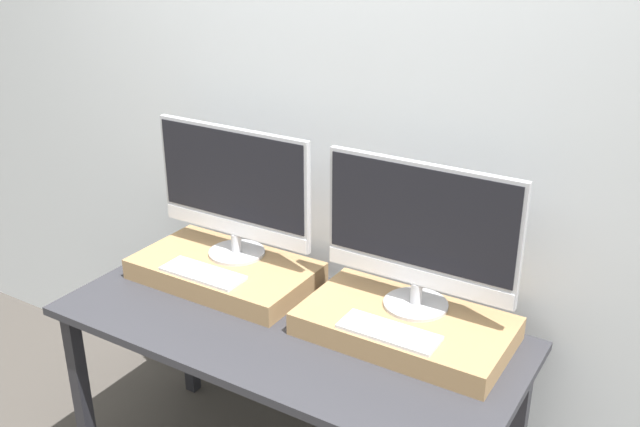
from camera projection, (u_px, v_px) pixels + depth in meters
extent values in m
cube|color=silver|center=(351.00, 138.00, 2.56)|extent=(8.00, 0.04, 2.60)
cube|color=#2D2D33|center=(287.00, 328.00, 2.44)|extent=(1.61, 0.73, 0.03)
cube|color=#232328|center=(81.00, 394.00, 2.70)|extent=(0.05, 0.05, 0.72)
cube|color=#232328|center=(188.00, 322.00, 3.18)|extent=(0.05, 0.05, 0.72)
cube|color=#99754C|center=(225.00, 271.00, 2.71)|extent=(0.68, 0.39, 0.08)
cylinder|color=#B2B2B7|center=(237.00, 252.00, 2.75)|extent=(0.22, 0.22, 0.01)
cylinder|color=#B2B2B7|center=(236.00, 242.00, 2.73)|extent=(0.04, 0.04, 0.07)
cube|color=#B2B2B7|center=(233.00, 182.00, 2.64)|extent=(0.66, 0.02, 0.42)
cube|color=black|center=(231.00, 176.00, 2.61)|extent=(0.64, 0.00, 0.34)
cube|color=silver|center=(233.00, 228.00, 2.70)|extent=(0.65, 0.00, 0.06)
cube|color=silver|center=(203.00, 273.00, 2.59)|extent=(0.32, 0.12, 0.01)
cube|color=#B2B2B7|center=(203.00, 271.00, 2.59)|extent=(0.31, 0.11, 0.00)
cube|color=#99754C|center=(405.00, 326.00, 2.35)|extent=(0.68, 0.39, 0.08)
cylinder|color=#B2B2B7|center=(416.00, 304.00, 2.39)|extent=(0.22, 0.22, 0.01)
cylinder|color=#B2B2B7|center=(416.00, 293.00, 2.37)|extent=(0.04, 0.04, 0.07)
cube|color=#B2B2B7|center=(420.00, 225.00, 2.28)|extent=(0.66, 0.02, 0.42)
cube|color=black|center=(419.00, 218.00, 2.25)|extent=(0.64, 0.00, 0.34)
cube|color=silver|center=(416.00, 277.00, 2.33)|extent=(0.65, 0.00, 0.06)
cube|color=silver|center=(389.00, 332.00, 2.23)|extent=(0.32, 0.12, 0.01)
cube|color=#B2B2B7|center=(389.00, 330.00, 2.23)|extent=(0.31, 0.11, 0.00)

